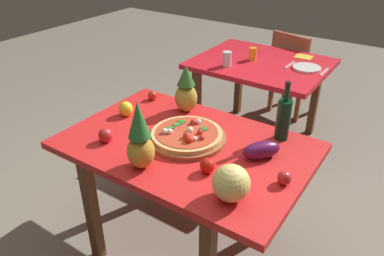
% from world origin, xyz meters
% --- Properties ---
extents(ground_plane, '(10.00, 10.00, 0.00)m').
position_xyz_m(ground_plane, '(0.00, 0.00, 0.00)').
color(ground_plane, gray).
extents(display_table, '(1.31, 0.87, 0.75)m').
position_xyz_m(display_table, '(0.00, 0.00, 0.66)').
color(display_table, brown).
rests_on(display_table, ground_plane).
extents(background_table, '(1.07, 0.88, 0.75)m').
position_xyz_m(background_table, '(-0.21, 1.40, 0.65)').
color(background_table, brown).
rests_on(background_table, ground_plane).
extents(dining_chair, '(0.49, 0.49, 0.85)m').
position_xyz_m(dining_chair, '(-0.15, 2.07, 0.48)').
color(dining_chair, '#955432').
rests_on(dining_chair, ground_plane).
extents(pizza_board, '(0.43, 0.43, 0.02)m').
position_xyz_m(pizza_board, '(-0.01, 0.03, 0.76)').
color(pizza_board, '#955432').
rests_on(pizza_board, display_table).
extents(pizza, '(0.39, 0.39, 0.06)m').
position_xyz_m(pizza, '(-0.01, 0.03, 0.79)').
color(pizza, '#E0AC67').
rests_on(pizza, pizza_board).
extents(wine_bottle, '(0.08, 0.08, 0.33)m').
position_xyz_m(wine_bottle, '(0.40, 0.33, 0.87)').
color(wine_bottle, black).
rests_on(wine_bottle, display_table).
extents(pineapple_left, '(0.13, 0.13, 0.35)m').
position_xyz_m(pineapple_left, '(-0.05, -0.30, 0.90)').
color(pineapple_left, gold).
rests_on(pineapple_left, display_table).
extents(pineapple_right, '(0.14, 0.14, 0.30)m').
position_xyz_m(pineapple_right, '(-0.22, 0.31, 0.88)').
color(pineapple_right, '#AB9136').
rests_on(pineapple_right, display_table).
extents(melon, '(0.16, 0.16, 0.16)m').
position_xyz_m(melon, '(0.42, -0.27, 0.83)').
color(melon, '#DFD06D').
rests_on(melon, display_table).
extents(bell_pepper, '(0.09, 0.09, 0.09)m').
position_xyz_m(bell_pepper, '(-0.48, 0.06, 0.79)').
color(bell_pepper, yellow).
rests_on(bell_pepper, display_table).
extents(eggplant, '(0.20, 0.21, 0.09)m').
position_xyz_m(eggplant, '(0.39, 0.09, 0.79)').
color(eggplant, '#521444').
rests_on(eggplant, display_table).
extents(tomato_near_board, '(0.07, 0.07, 0.07)m').
position_xyz_m(tomato_near_board, '(0.24, -0.16, 0.78)').
color(tomato_near_board, red).
rests_on(tomato_near_board, display_table).
extents(tomato_by_bottle, '(0.06, 0.06, 0.06)m').
position_xyz_m(tomato_by_bottle, '(0.57, -0.04, 0.78)').
color(tomato_by_bottle, red).
rests_on(tomato_by_bottle, display_table).
extents(tomato_beside_pepper, '(0.06, 0.06, 0.06)m').
position_xyz_m(tomato_beside_pepper, '(-0.49, 0.32, 0.78)').
color(tomato_beside_pepper, red).
rests_on(tomato_beside_pepper, display_table).
extents(tomato_at_corner, '(0.08, 0.08, 0.08)m').
position_xyz_m(tomato_at_corner, '(-0.36, -0.23, 0.79)').
color(tomato_at_corner, red).
rests_on(tomato_at_corner, display_table).
extents(drinking_glass_juice, '(0.06, 0.06, 0.10)m').
position_xyz_m(drinking_glass_juice, '(-0.29, 1.40, 0.80)').
color(drinking_glass_juice, orange).
rests_on(drinking_glass_juice, background_table).
extents(drinking_glass_water, '(0.07, 0.07, 0.12)m').
position_xyz_m(drinking_glass_water, '(-0.40, 1.15, 0.81)').
color(drinking_glass_water, silver).
rests_on(drinking_glass_water, background_table).
extents(dinner_plate, '(0.22, 0.22, 0.02)m').
position_xyz_m(dinner_plate, '(0.16, 1.45, 0.76)').
color(dinner_plate, white).
rests_on(dinner_plate, background_table).
extents(fork_utensil, '(0.02, 0.18, 0.01)m').
position_xyz_m(fork_utensil, '(0.02, 1.45, 0.75)').
color(fork_utensil, silver).
rests_on(fork_utensil, background_table).
extents(knife_utensil, '(0.02, 0.18, 0.01)m').
position_xyz_m(knife_utensil, '(0.30, 1.45, 0.75)').
color(knife_utensil, silver).
rests_on(knife_utensil, background_table).
extents(napkin_folded, '(0.14, 0.13, 0.01)m').
position_xyz_m(napkin_folded, '(0.04, 1.71, 0.75)').
color(napkin_folded, yellow).
rests_on(napkin_folded, background_table).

